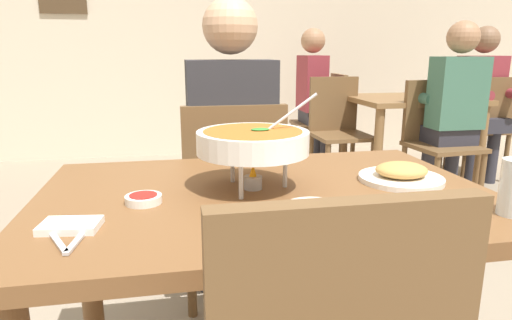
% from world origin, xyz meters
% --- Properties ---
extents(cafe_rear_partition, '(10.00, 0.10, 3.00)m').
position_xyz_m(cafe_rear_partition, '(0.00, 3.77, 1.50)').
color(cafe_rear_partition, beige).
rests_on(cafe_rear_partition, ground_plane).
extents(dining_table_main, '(1.20, 0.82, 0.74)m').
position_xyz_m(dining_table_main, '(0.00, 0.00, 0.62)').
color(dining_table_main, brown).
rests_on(dining_table_main, ground_plane).
extents(chair_diner_main, '(0.44, 0.44, 0.90)m').
position_xyz_m(chair_diner_main, '(-0.00, 0.70, 0.51)').
color(chair_diner_main, brown).
rests_on(chair_diner_main, ground_plane).
extents(diner_main, '(0.40, 0.45, 1.31)m').
position_xyz_m(diner_main, '(0.00, 0.73, 0.75)').
color(diner_main, '#2D2D38').
rests_on(diner_main, ground_plane).
extents(curry_bowl, '(0.33, 0.30, 0.26)m').
position_xyz_m(curry_bowl, '(-0.03, 0.03, 0.87)').
color(curry_bowl, silver).
rests_on(curry_bowl, dining_table_main).
extents(rice_plate, '(0.24, 0.24, 0.06)m').
position_xyz_m(rice_plate, '(0.04, -0.25, 0.76)').
color(rice_plate, white).
rests_on(rice_plate, dining_table_main).
extents(appetizer_plate, '(0.24, 0.24, 0.06)m').
position_xyz_m(appetizer_plate, '(0.40, 0.02, 0.76)').
color(appetizer_plate, white).
rests_on(appetizer_plate, dining_table_main).
extents(sauce_dish, '(0.09, 0.09, 0.02)m').
position_xyz_m(sauce_dish, '(-0.32, -0.04, 0.75)').
color(sauce_dish, white).
rests_on(sauce_dish, dining_table_main).
extents(napkin_folded, '(0.13, 0.10, 0.02)m').
position_xyz_m(napkin_folded, '(-0.46, -0.18, 0.75)').
color(napkin_folded, white).
rests_on(napkin_folded, dining_table_main).
extents(fork_utensil, '(0.08, 0.16, 0.01)m').
position_xyz_m(fork_utensil, '(-0.48, -0.23, 0.74)').
color(fork_utensil, silver).
rests_on(fork_utensil, dining_table_main).
extents(spoon_utensil, '(0.04, 0.17, 0.01)m').
position_xyz_m(spoon_utensil, '(-0.43, -0.23, 0.74)').
color(spoon_utensil, silver).
rests_on(spoon_utensil, dining_table_main).
extents(dining_table_far, '(1.00, 0.80, 0.74)m').
position_xyz_m(dining_table_far, '(1.72, 2.27, 0.61)').
color(dining_table_far, brown).
rests_on(dining_table_far, ground_plane).
extents(chair_bg_left, '(0.48, 0.48, 0.90)m').
position_xyz_m(chair_bg_left, '(1.67, 1.80, 0.51)').
color(chair_bg_left, brown).
rests_on(chair_bg_left, ground_plane).
extents(chair_bg_middle, '(0.47, 0.47, 0.90)m').
position_xyz_m(chair_bg_middle, '(1.20, 2.86, 0.51)').
color(chair_bg_middle, brown).
rests_on(chair_bg_middle, ground_plane).
extents(chair_bg_right, '(0.47, 0.47, 0.90)m').
position_xyz_m(chair_bg_right, '(2.38, 2.23, 0.51)').
color(chair_bg_right, brown).
rests_on(chair_bg_right, ground_plane).
extents(chair_bg_corner, '(0.45, 0.45, 0.90)m').
position_xyz_m(chair_bg_corner, '(1.11, 2.34, 0.51)').
color(chair_bg_corner, brown).
rests_on(chair_bg_corner, ground_plane).
extents(patron_bg_left, '(0.40, 0.45, 1.31)m').
position_xyz_m(patron_bg_left, '(1.74, 1.74, 0.75)').
color(patron_bg_left, '#2D2D38').
rests_on(patron_bg_left, ground_plane).
extents(patron_bg_middle, '(0.45, 0.40, 1.31)m').
position_xyz_m(patron_bg_middle, '(1.08, 2.85, 0.75)').
color(patron_bg_middle, '#2D2D38').
rests_on(patron_bg_middle, ground_plane).
extents(patron_bg_right, '(0.40, 0.45, 1.31)m').
position_xyz_m(patron_bg_right, '(2.34, 2.21, 0.75)').
color(patron_bg_right, '#2D2D38').
rests_on(patron_bg_right, ground_plane).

